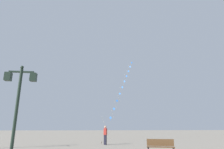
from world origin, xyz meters
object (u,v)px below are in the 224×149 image
twin_lantern_lamp_post (19,93)px  kite_flyer (105,135)px  park_bench (161,147)px  kite_train (122,89)px

twin_lantern_lamp_post → kite_flyer: twin_lantern_lamp_post is taller
twin_lantern_lamp_post → park_bench: twin_lantern_lamp_post is taller
kite_train → kite_flyer: kite_train is taller
twin_lantern_lamp_post → park_bench: size_ratio=2.69×
park_bench → kite_flyer: bearing=128.2°
twin_lantern_lamp_post → park_bench: 8.37m
twin_lantern_lamp_post → park_bench: (7.55, 2.46, -2.65)m
twin_lantern_lamp_post → kite_flyer: bearing=63.4°
park_bench → twin_lantern_lamp_post: bearing=-144.8°
twin_lantern_lamp_post → park_bench: bearing=18.0°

